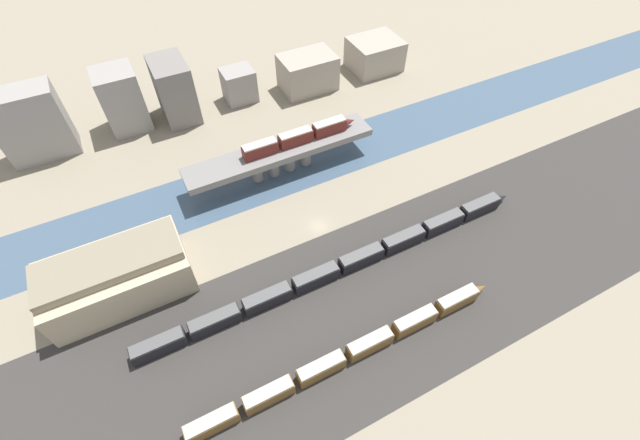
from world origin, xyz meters
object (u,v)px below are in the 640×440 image
(train_yard_mid, at_px, (344,265))
(train_on_bridge, at_px, (300,137))
(warehouse_building, at_px, (117,276))
(train_yard_near, at_px, (351,353))

(train_yard_mid, bearing_deg, train_on_bridge, 79.86)
(warehouse_building, bearing_deg, train_on_bridge, 20.36)
(train_yard_near, xyz_separation_m, train_yard_mid, (8.78, 18.43, -0.03))
(train_on_bridge, bearing_deg, train_yard_mid, -100.14)
(train_on_bridge, bearing_deg, warehouse_building, -159.64)
(train_yard_mid, relative_size, warehouse_building, 3.26)
(warehouse_building, bearing_deg, train_yard_near, -44.48)
(train_yard_near, relative_size, train_yard_mid, 0.70)
(train_on_bridge, height_order, train_yard_near, train_on_bridge)
(train_yard_mid, bearing_deg, train_yard_near, -115.46)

